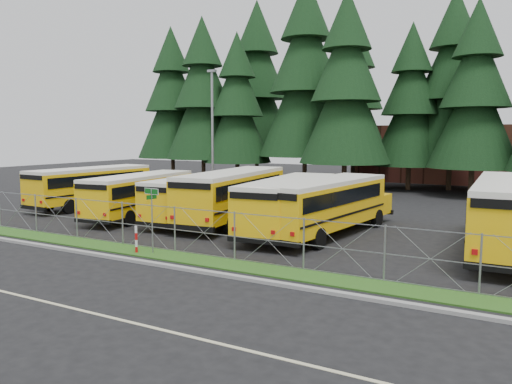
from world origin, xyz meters
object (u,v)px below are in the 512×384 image
bus_2 (143,196)px  light_standard (212,129)px  bus_3 (201,198)px  bus_4 (236,197)px  bus_5 (291,206)px  bus_6 (329,207)px  bus_east (511,216)px  striped_bollard (136,240)px  bus_0 (95,187)px  street_sign (152,207)px

bus_2 → light_standard: 11.46m
bus_3 → bus_4: size_ratio=0.88×
bus_4 → light_standard: (-7.78, 9.21, 4.02)m
bus_5 → light_standard: bearing=132.9°
bus_6 → bus_east: bearing=8.5°
bus_6 → striped_bollard: bus_6 is taller
bus_0 → bus_2: size_ratio=1.05×
striped_bollard → bus_east: bearing=29.9°
bus_3 → light_standard: bearing=116.4°
bus_4 → bus_6: 6.12m
bus_0 → bus_5: size_ratio=0.99×
bus_east → bus_3: bearing=177.6°
bus_3 → striped_bollard: size_ratio=8.29×
bus_east → striped_bollard: 16.00m
bus_2 → bus_east: bearing=-4.8°
striped_bollard → light_standard: size_ratio=0.12×
bus_3 → bus_4: (2.10, 0.52, 0.18)m
bus_5 → street_sign: (-3.11, -7.16, 0.64)m
bus_0 → bus_3: size_ratio=1.06×
light_standard → street_sign: bearing=-63.6°
bus_0 → bus_east: size_ratio=0.88×
bus_0 → bus_5: bus_5 is taller
bus_2 → bus_4: bearing=5.9°
bus_5 → light_standard: light_standard is taller
street_sign → light_standard: (-8.74, 17.58, 3.47)m
bus_4 → street_sign: bus_4 is taller
bus_3 → bus_4: bus_4 is taller
bus_3 → bus_6: bearing=-6.8°
bus_0 → bus_2: bearing=-13.0°
bus_6 → bus_east: size_ratio=0.90×
light_standard → bus_2: bearing=-79.5°
bus_4 → street_sign: size_ratio=4.03×
bus_5 → street_sign: street_sign is taller
bus_2 → bus_east: bus_east is taller
striped_bollard → street_sign: bearing=24.7°
bus_6 → light_standard: (-13.82, 10.16, 4.08)m
bus_0 → bus_2: (5.95, -1.77, -0.06)m
bus_0 → street_sign: (12.75, -8.85, 0.65)m
bus_east → street_sign: bearing=-151.6°
bus_0 → bus_6: bearing=-1.1°
street_sign → bus_4: bearing=96.6°
bus_4 → bus_0: bearing=171.7°
bus_0 → bus_4: bus_4 is taller
bus_3 → bus_5: bearing=-10.1°
bus_0 → bus_4: 11.80m
bus_0 → bus_3: bearing=-2.4°
bus_4 → bus_5: (4.07, -1.20, -0.09)m
street_sign → bus_0: bearing=145.2°
light_standard → bus_3: bearing=-59.7°
bus_4 → striped_bollard: bus_4 is taller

